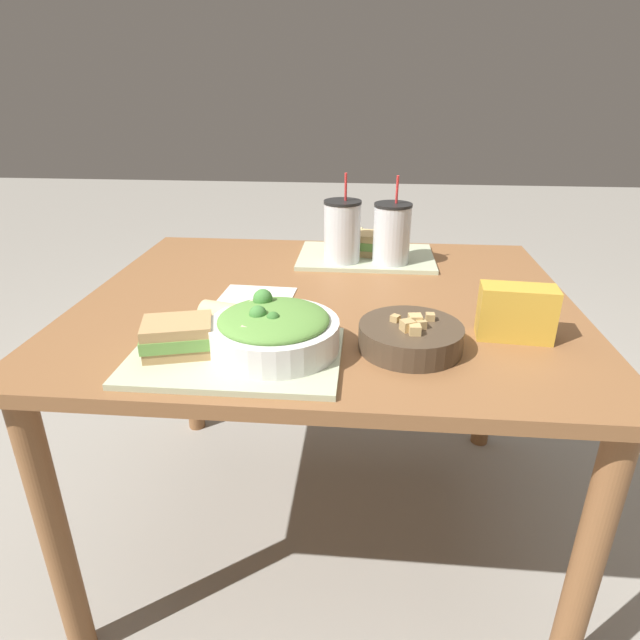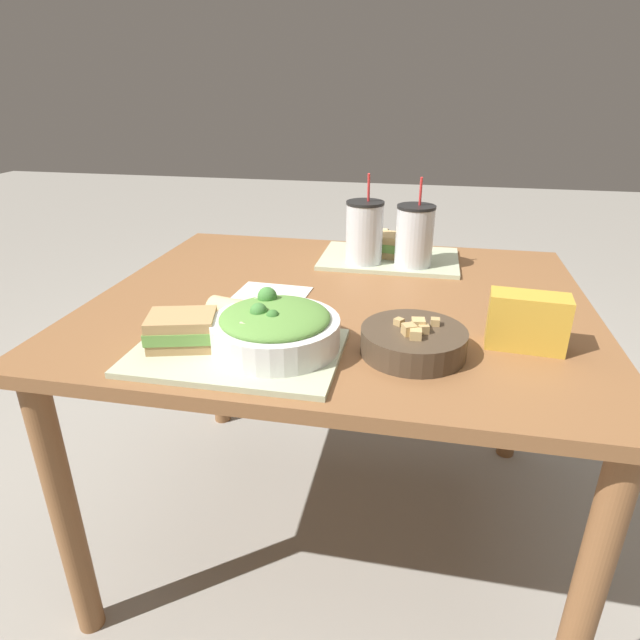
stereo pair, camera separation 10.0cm
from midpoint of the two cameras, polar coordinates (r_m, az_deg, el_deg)
ground_plane at (r=1.73m, az=3.61°, el=-20.75°), size 12.00×12.00×0.00m
dining_table at (r=1.36m, az=4.30°, el=-1.30°), size 1.19×1.01×0.73m
tray_near at (r=1.04m, az=-6.15°, el=-3.48°), size 0.40×0.27×0.01m
tray_far at (r=1.61m, az=9.18°, el=6.44°), size 0.40×0.27×0.01m
salad_bowl at (r=1.03m, az=-2.07°, el=-0.84°), size 0.25×0.25×0.10m
soup_bowl at (r=1.06m, az=12.63°, el=-2.21°), size 0.20×0.20×0.07m
sandwich_near at (r=1.06m, az=-11.88°, el=-1.11°), size 0.15×0.13×0.06m
baguette_near at (r=1.12m, az=-6.15°, el=0.57°), size 0.14×0.09×0.06m
sandwich_far at (r=1.62m, az=8.85°, el=7.93°), size 0.14×0.12×0.06m
baguette_far at (r=1.70m, az=7.45°, el=8.72°), size 0.10×0.07×0.06m
drink_cup_dark at (r=1.53m, az=6.63°, el=9.06°), size 0.11×0.11×0.25m
drink_cup_red at (r=1.53m, az=11.91°, el=8.57°), size 0.11×0.11×0.24m
chip_bag at (r=1.14m, az=23.62°, el=-0.21°), size 0.15×0.08×0.11m
napkin_folded at (r=1.34m, az=-2.95°, el=2.84°), size 0.18×0.13×0.00m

